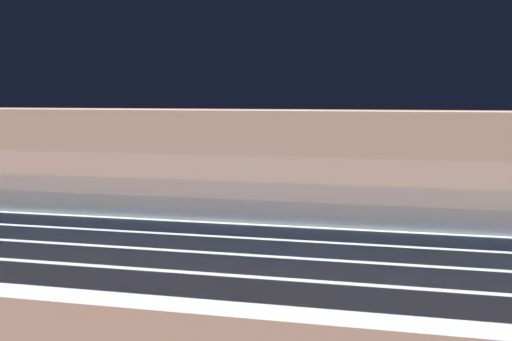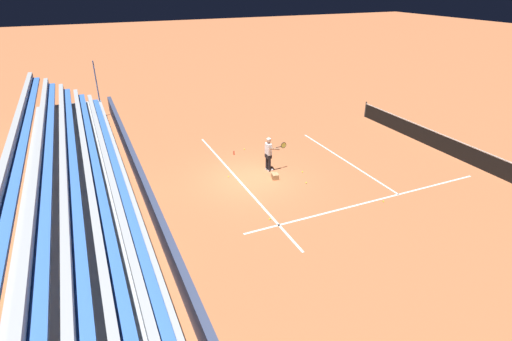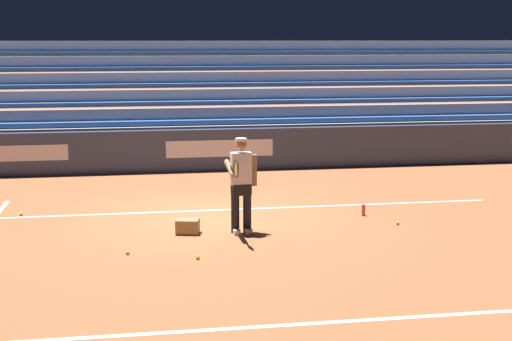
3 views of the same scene
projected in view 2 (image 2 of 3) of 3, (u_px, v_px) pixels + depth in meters
ground_plane at (249, 179)px, 19.17m from camera, size 160.00×160.00×0.00m
court_baseline_white at (240, 181)px, 18.98m from camera, size 12.00×0.10×0.01m
court_sideline_white at (371, 201)px, 17.26m from camera, size 0.10×12.00×0.01m
court_service_line_white at (344, 160)px, 21.19m from camera, size 8.22×0.10×0.01m
back_wall_sponsor_board at (145, 189)px, 17.13m from camera, size 27.97×0.25×1.10m
bleacher_stand at (78, 196)px, 16.06m from camera, size 26.58×4.00×3.85m
tennis_player at (269, 154)px, 19.66m from camera, size 0.59×1.02×1.71m
ball_box_cardboard at (275, 176)px, 19.16m from camera, size 0.46×0.38×0.26m
tennis_ball_by_box at (383, 201)px, 17.20m from camera, size 0.07×0.07×0.07m
tennis_ball_near_player at (244, 149)px, 22.44m from camera, size 0.07×0.07×0.07m
tennis_ball_midcourt at (306, 183)px, 18.76m from camera, size 0.07×0.07×0.07m
tennis_ball_far_right at (228, 177)px, 19.34m from camera, size 0.07×0.07×0.07m
tennis_ball_on_baseline at (302, 172)px, 19.82m from camera, size 0.07×0.07×0.07m
tennis_ball_toward_net at (270, 219)px, 15.93m from camera, size 0.07×0.07×0.07m
water_bottle at (234, 153)px, 21.77m from camera, size 0.07×0.07×0.22m
tennis_net at (426, 136)px, 23.04m from camera, size 11.09×0.09×1.07m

